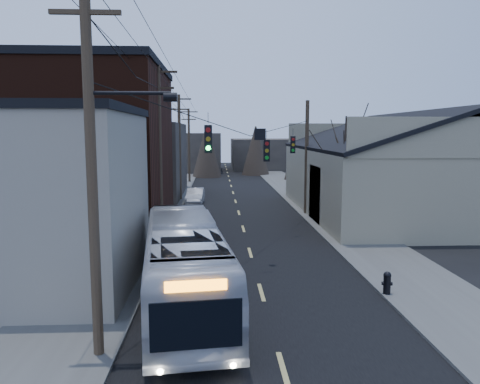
% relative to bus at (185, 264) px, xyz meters
% --- Properties ---
extents(road_surface, '(9.00, 110.00, 0.02)m').
position_rel_bus_xyz_m(road_surface, '(2.87, 23.24, -1.53)').
color(road_surface, black).
rests_on(road_surface, ground).
extents(sidewalk_left, '(4.00, 110.00, 0.12)m').
position_rel_bus_xyz_m(sidewalk_left, '(-3.63, 23.24, -1.48)').
color(sidewalk_left, '#474744').
rests_on(sidewalk_left, ground).
extents(sidewalk_right, '(4.00, 110.00, 0.12)m').
position_rel_bus_xyz_m(sidewalk_right, '(9.37, 23.24, -1.48)').
color(sidewalk_right, '#474744').
rests_on(sidewalk_right, ground).
extents(building_clapboard, '(8.00, 8.00, 7.00)m').
position_rel_bus_xyz_m(building_clapboard, '(-6.13, 2.24, 1.96)').
color(building_clapboard, gray).
rests_on(building_clapboard, ground).
extents(building_brick, '(10.00, 12.00, 10.00)m').
position_rel_bus_xyz_m(building_brick, '(-7.13, 13.24, 3.46)').
color(building_brick, black).
rests_on(building_brick, ground).
extents(building_left_far, '(9.00, 14.00, 7.00)m').
position_rel_bus_xyz_m(building_left_far, '(-6.63, 29.24, 1.96)').
color(building_left_far, '#342E29').
rests_on(building_left_far, ground).
extents(warehouse, '(16.16, 20.60, 7.73)m').
position_rel_bus_xyz_m(warehouse, '(15.87, 18.24, 1.16)').
color(warehouse, '#7C725A').
rests_on(warehouse, ground).
extents(building_far_left, '(10.00, 12.00, 6.00)m').
position_rel_bus_xyz_m(building_far_left, '(-3.13, 58.24, 1.46)').
color(building_far_left, '#342E29').
rests_on(building_far_left, ground).
extents(building_far_right, '(12.00, 14.00, 5.00)m').
position_rel_bus_xyz_m(building_far_right, '(9.87, 63.24, 0.96)').
color(building_far_right, '#342E29').
rests_on(building_far_right, ground).
extents(bare_tree, '(0.40, 0.40, 7.20)m').
position_rel_bus_xyz_m(bare_tree, '(9.37, 13.24, 2.06)').
color(bare_tree, black).
rests_on(bare_tree, ground).
extents(utility_lines, '(11.24, 45.28, 10.50)m').
position_rel_bus_xyz_m(utility_lines, '(-0.25, 17.38, 3.41)').
color(utility_lines, '#382B1E').
rests_on(utility_lines, ground).
extents(bus, '(3.87, 11.29, 3.08)m').
position_rel_bus_xyz_m(bus, '(0.00, 0.00, 0.00)').
color(bus, '#B6BAC3').
rests_on(bus, ground).
extents(parked_car, '(1.53, 4.08, 1.33)m').
position_rel_bus_xyz_m(parked_car, '(-0.68, 24.16, -0.88)').
color(parked_car, '#B0B3B8').
rests_on(parked_car, ground).
extents(fire_hydrant, '(0.42, 0.29, 0.86)m').
position_rel_bus_xyz_m(fire_hydrant, '(7.57, 0.55, -0.96)').
color(fire_hydrant, black).
rests_on(fire_hydrant, sidewalk_right).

